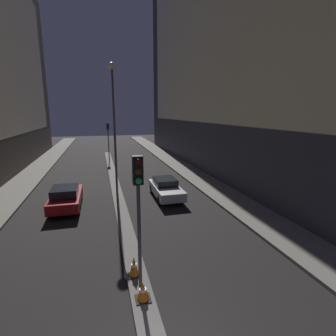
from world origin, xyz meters
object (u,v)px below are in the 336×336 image
traffic_light_near (138,195)px  street_lamp (114,111)px  car_left_lane (66,197)px  traffic_light_mid (108,133)px  car_right_lane (166,188)px  traffic_cone_far (134,266)px  traffic_cone_near (143,291)px

traffic_light_near → street_lamp: 11.70m
traffic_light_near → car_left_lane: size_ratio=1.07×
traffic_light_near → street_lamp: (0.00, 11.40, 2.64)m
traffic_light_mid → car_right_lane: 16.27m
street_lamp → car_right_lane: (3.36, -1.68, -5.46)m
traffic_light_mid → car_left_lane: bearing=-101.8°
traffic_cone_far → car_left_lane: (-3.25, 8.38, 0.24)m
street_lamp → car_left_lane: (-3.36, -2.15, -5.43)m
car_left_lane → traffic_cone_far: bearing=-68.8°
street_lamp → traffic_cone_near: size_ratio=15.52×
traffic_light_mid → traffic_cone_far: traffic_light_mid is taller
traffic_light_mid → traffic_cone_near: traffic_light_mid is taller
traffic_cone_near → traffic_light_near: bearing=90.3°
traffic_light_mid → car_left_lane: (-3.36, -16.13, -2.79)m
traffic_light_near → traffic_cone_near: (0.00, -0.47, -3.10)m
traffic_light_near → car_right_lane: size_ratio=1.07×
street_lamp → traffic_cone_far: bearing=-90.6°
traffic_cone_near → car_right_lane: bearing=71.7°
traffic_cone_near → traffic_cone_far: bearing=94.7°
traffic_light_near → traffic_cone_near: size_ratio=7.75×
traffic_light_near → car_left_lane: (-3.36, 9.25, -2.79)m
traffic_cone_far → car_left_lane: car_left_lane is taller
traffic_cone_far → car_right_lane: car_right_lane is taller
traffic_cone_far → car_left_lane: bearing=111.2°
traffic_cone_near → car_right_lane: (3.36, 10.18, 0.28)m
car_left_lane → traffic_cone_near: bearing=-70.9°
traffic_light_near → car_left_lane: bearing=110.0°
street_lamp → traffic_cone_far: size_ratio=12.46×
street_lamp → traffic_light_near: bearing=-90.0°
car_left_lane → street_lamp: bearing=32.6°
traffic_light_mid → traffic_cone_far: (-0.11, -24.51, -3.03)m
traffic_cone_near → car_left_lane: (-3.36, 9.71, 0.31)m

